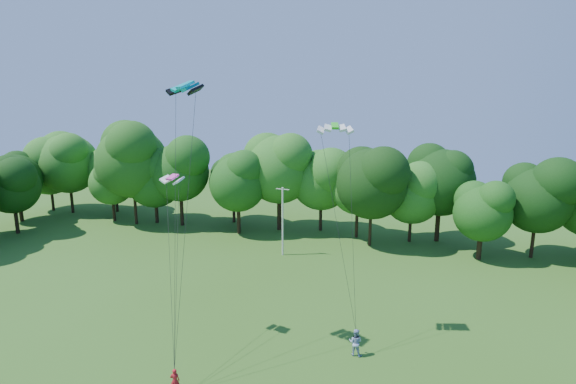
% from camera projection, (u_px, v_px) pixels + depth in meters
% --- Properties ---
extents(utility_pole, '(1.55, 0.22, 7.74)m').
position_uv_depth(utility_pole, '(283.00, 221.00, 49.57)').
color(utility_pole, silver).
rests_on(utility_pole, ground).
extents(kite_flyer_left, '(0.65, 0.55, 1.52)m').
position_uv_depth(kite_flyer_left, '(175.00, 380.00, 26.87)').
color(kite_flyer_left, '#B5171F').
rests_on(kite_flyer_left, ground).
extents(kite_flyer_right, '(1.00, 0.81, 1.93)m').
position_uv_depth(kite_flyer_right, '(356.00, 342.00, 30.68)').
color(kite_flyer_right, '#95A8CF').
rests_on(kite_flyer_right, ground).
extents(kite_teal, '(2.87, 2.10, 0.57)m').
position_uv_depth(kite_teal, '(185.00, 85.00, 28.39)').
color(kite_teal, '#059AA7').
rests_on(kite_teal, ground).
extents(kite_green, '(2.62, 1.72, 0.43)m').
position_uv_depth(kite_green, '(335.00, 126.00, 30.57)').
color(kite_green, green).
rests_on(kite_green, ground).
extents(kite_pink, '(1.81, 1.09, 0.36)m').
position_uv_depth(kite_pink, '(172.00, 177.00, 31.22)').
color(kite_pink, '#EE42B0').
rests_on(kite_pink, ground).
extents(tree_back_west, '(10.61, 10.61, 15.43)m').
position_uv_depth(tree_back_west, '(132.00, 155.00, 60.67)').
color(tree_back_west, '#322414').
rests_on(tree_back_west, ground).
extents(tree_back_center, '(9.10, 9.10, 13.23)m').
position_uv_depth(tree_back_center, '(372.00, 177.00, 51.96)').
color(tree_back_center, '#322413').
rests_on(tree_back_center, ground).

